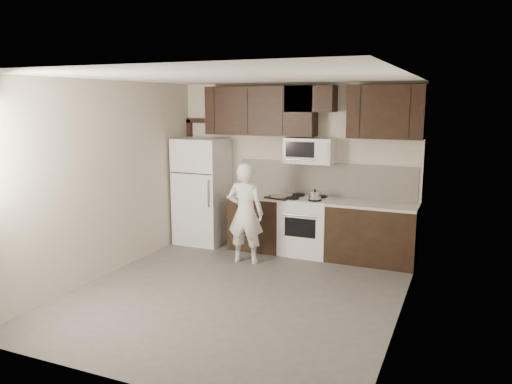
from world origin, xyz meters
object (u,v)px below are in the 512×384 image
Objects in this scene: refrigerator at (202,191)px; stove at (306,226)px; microwave at (310,151)px; person at (245,213)px.

stove is at bearing 1.51° from refrigerator.
microwave reaches higher than refrigerator.
person is (1.14, -0.72, -0.14)m from refrigerator.
refrigerator is (-1.85, -0.17, -0.75)m from microwave.
person is at bearing -32.16° from refrigerator.
microwave is at bearing 5.15° from refrigerator.
stove is 0.62× the size of person.
microwave is 0.50× the size of person.
stove is at bearing -89.90° from microwave.
microwave is 0.42× the size of refrigerator.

